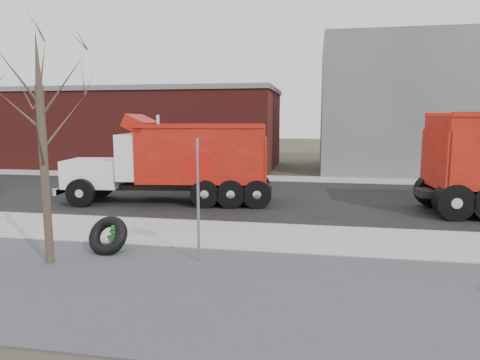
% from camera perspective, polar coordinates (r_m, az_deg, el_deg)
% --- Properties ---
extents(ground, '(120.00, 120.00, 0.00)m').
position_cam_1_polar(ground, '(11.87, -3.55, -7.87)').
color(ground, '#383328').
rests_on(ground, ground).
extents(gravel_verge, '(60.00, 5.00, 0.03)m').
position_cam_1_polar(gravel_verge, '(8.69, -9.16, -14.00)').
color(gravel_verge, slate).
rests_on(gravel_verge, ground).
extents(sidewalk, '(60.00, 2.50, 0.06)m').
position_cam_1_polar(sidewalk, '(12.10, -3.27, -7.41)').
color(sidewalk, '#9E9B93').
rests_on(sidewalk, ground).
extents(curb, '(60.00, 0.15, 0.11)m').
position_cam_1_polar(curb, '(13.32, -1.97, -5.83)').
color(curb, '#9E9B93').
rests_on(curb, ground).
extents(road, '(60.00, 9.40, 0.02)m').
position_cam_1_polar(road, '(17.89, 1.22, -2.33)').
color(road, black).
rests_on(road, ground).
extents(far_sidewalk, '(60.00, 2.00, 0.06)m').
position_cam_1_polar(far_sidewalk, '(23.47, 3.37, 0.23)').
color(far_sidewalk, '#9E9B93').
rests_on(far_sidewalk, ground).
extents(building_grey, '(12.00, 10.00, 8.00)m').
position_cam_1_polar(building_grey, '(29.76, 22.60, 8.97)').
color(building_grey, gray).
rests_on(building_grey, ground).
extents(building_brick, '(20.20, 8.20, 5.30)m').
position_cam_1_polar(building_brick, '(30.83, -14.34, 6.79)').
color(building_brick, maroon).
rests_on(building_brick, ground).
extents(bare_tree, '(3.20, 3.20, 5.20)m').
position_cam_1_polar(bare_tree, '(10.34, -25.01, 7.51)').
color(bare_tree, '#382D23').
rests_on(bare_tree, ground).
extents(fire_hydrant, '(0.42, 0.41, 0.74)m').
position_cam_1_polar(fire_hydrant, '(11.06, -16.26, -7.56)').
color(fire_hydrant, '#2C6526').
rests_on(fire_hydrant, ground).
extents(truck_tire, '(1.07, 0.86, 1.00)m').
position_cam_1_polar(truck_tire, '(11.02, -17.18, -7.10)').
color(truck_tire, black).
rests_on(truck_tire, ground).
extents(stop_sign, '(0.77, 0.12, 2.85)m').
position_cam_1_polar(stop_sign, '(9.65, -5.64, 0.13)').
color(stop_sign, gray).
rests_on(stop_sign, ground).
extents(dump_truck_red_b, '(8.10, 3.26, 3.39)m').
position_cam_1_polar(dump_truck_red_b, '(16.76, -8.35, 2.80)').
color(dump_truck_red_b, black).
rests_on(dump_truck_red_b, ground).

